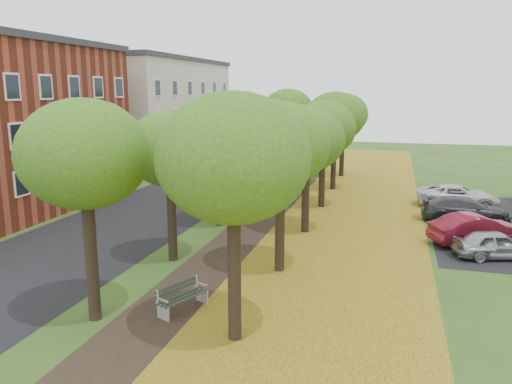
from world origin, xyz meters
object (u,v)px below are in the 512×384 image
Objects in this scene: car_silver at (496,244)px; car_grey at (465,210)px; bench at (182,297)px; car_white at (458,196)px; car_red at (477,230)px.

car_grey is (-0.53, 6.36, 0.07)m from car_silver.
car_white reaches higher than bench.
car_grey is 3.85m from car_white.
car_white is (0.00, 3.85, 0.00)m from car_grey.
bench is 14.24m from car_silver.
car_red reaches higher than car_silver.
car_silver is at bearing 179.94° from car_white.
car_white reaches higher than car_silver.
car_grey is (10.73, 15.08, 0.22)m from bench.
car_white is (10.73, 18.93, 0.22)m from bench.
car_red reaches higher than car_grey.
car_white is (-0.53, 10.22, 0.07)m from car_silver.
car_silver is 10.23m from car_white.
car_grey is at bearing -24.60° from car_red.
car_red is at bearing 176.97° from car_white.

